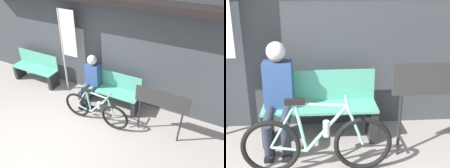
{
  "view_description": "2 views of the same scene",
  "coord_description": "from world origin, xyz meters",
  "views": [
    {
      "loc": [
        2.5,
        -1.73,
        3.51
      ],
      "look_at": [
        0.72,
        1.8,
        0.86
      ],
      "focal_mm": 35.0,
      "sensor_mm": 36.0,
      "label": 1
    },
    {
      "loc": [
        0.51,
        -1.43,
        2.05
      ],
      "look_at": [
        0.74,
        1.69,
        0.89
      ],
      "focal_mm": 50.0,
      "sensor_mm": 36.0,
      "label": 2
    }
  ],
  "objects": [
    {
      "name": "park_bench_near",
      "position": [
        0.55,
        2.13,
        0.39
      ],
      "size": [
        1.41,
        0.42,
        0.86
      ],
      "color": "#51A88E",
      "rests_on": "ground_plane"
    },
    {
      "name": "person_seated",
      "position": [
        0.05,
        2.02,
        0.73
      ],
      "size": [
        0.34,
        0.65,
        1.27
      ],
      "color": "#2D3342",
      "rests_on": "ground_plane"
    },
    {
      "name": "bicycle",
      "position": [
        0.51,
        1.41,
        0.34
      ],
      "size": [
        1.58,
        0.4,
        0.84
      ],
      "color": "black",
      "rests_on": "ground_plane"
    },
    {
      "name": "storefront_wall",
      "position": [
        0.0,
        2.55,
        1.66
      ],
      "size": [
        12.0,
        0.56,
        3.2
      ],
      "color": "#3D4247",
      "rests_on": "ground_plane"
    },
    {
      "name": "signboard",
      "position": [
        1.87,
        1.67,
        0.85
      ],
      "size": [
        1.07,
        0.04,
        1.11
      ],
      "color": "#232326",
      "rests_on": "ground_plane"
    }
  ]
}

